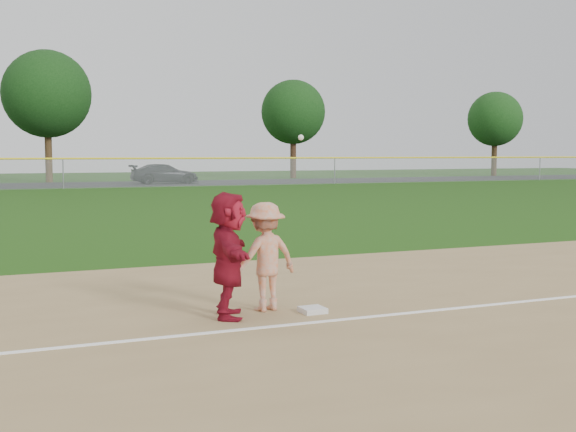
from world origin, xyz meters
name	(u,v)px	position (x,y,z in m)	size (l,w,h in m)	color
ground	(326,309)	(0.00, 0.00, 0.00)	(160.00, 160.00, 0.00)	#1B440D
foul_line	(351,319)	(0.00, -0.80, 0.03)	(60.00, 0.10, 0.01)	white
parking_asphalt	(55,185)	(0.00, 46.00, 0.01)	(120.00, 10.00, 0.01)	black
first_base	(312,310)	(-0.32, -0.21, 0.06)	(0.35, 0.35, 0.08)	silver
base_runner	(229,255)	(-1.55, -0.02, 0.92)	(1.67, 0.53, 1.80)	maroon
car_right	(165,174)	(8.00, 45.29, 0.77)	(2.12, 5.21, 1.51)	black
first_base_play	(265,256)	(-0.90, 0.22, 0.83)	(1.14, 0.80, 2.61)	#ACACAF
outfield_fence	(63,159)	(0.00, 40.00, 1.96)	(110.00, 0.12, 110.00)	#999EA0
tree_2	(47,94)	(0.00, 51.50, 7.06)	(7.00, 7.00, 10.58)	#3B2915
tree_3	(293,112)	(22.00, 52.80, 6.16)	(6.00, 6.00, 9.19)	#352013
tree_4	(495,119)	(44.00, 51.20, 5.85)	(5.60, 5.60, 8.67)	#322212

